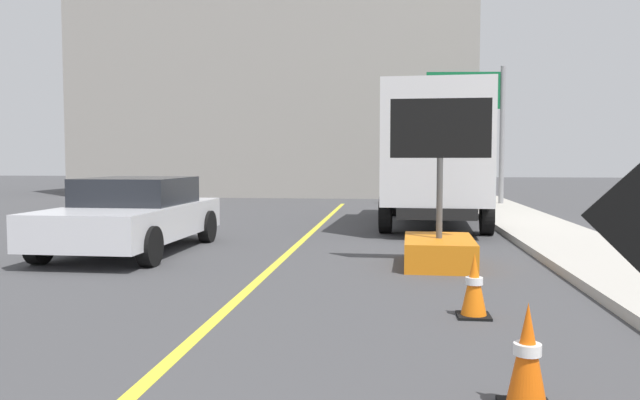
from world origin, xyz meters
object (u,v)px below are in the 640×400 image
(box_truck, at_px, (435,154))
(pickup_car, at_px, (134,214))
(traffic_cone_mid_lane, at_px, (474,286))
(traffic_cone_near_sign, at_px, (527,357))
(highway_guide_sign, at_px, (480,111))
(arrow_board_trailer, at_px, (439,236))

(box_truck, xyz_separation_m, pickup_car, (-5.89, -5.30, -1.16))
(pickup_car, bearing_deg, traffic_cone_mid_lane, -36.87)
(box_truck, relative_size, traffic_cone_near_sign, 9.43)
(pickup_car, relative_size, traffic_cone_mid_lane, 6.46)
(traffic_cone_mid_lane, bearing_deg, traffic_cone_near_sign, -89.18)
(highway_guide_sign, distance_m, traffic_cone_mid_lane, 16.50)
(box_truck, relative_size, highway_guide_sign, 1.42)
(traffic_cone_mid_lane, bearing_deg, highway_guide_sign, 82.26)
(box_truck, bearing_deg, traffic_cone_near_sign, -90.74)
(highway_guide_sign, relative_size, traffic_cone_near_sign, 6.62)
(box_truck, bearing_deg, traffic_cone_mid_lane, -91.16)
(pickup_car, distance_m, traffic_cone_near_sign, 8.94)
(arrow_board_trailer, height_order, pickup_car, arrow_board_trailer)
(highway_guide_sign, bearing_deg, arrow_board_trailer, -100.35)
(box_truck, xyz_separation_m, traffic_cone_near_sign, (-0.16, -12.15, -1.49))
(pickup_car, xyz_separation_m, traffic_cone_mid_lane, (5.70, -4.28, -0.35))
(traffic_cone_near_sign, height_order, traffic_cone_mid_lane, traffic_cone_near_sign)
(box_truck, height_order, traffic_cone_near_sign, box_truck)
(traffic_cone_near_sign, bearing_deg, box_truck, 89.26)
(traffic_cone_near_sign, bearing_deg, highway_guide_sign, 83.43)
(arrow_board_trailer, xyz_separation_m, traffic_cone_mid_lane, (0.14, -3.34, -0.13))
(box_truck, height_order, pickup_car, box_truck)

